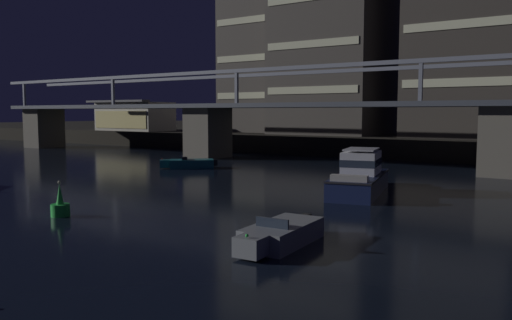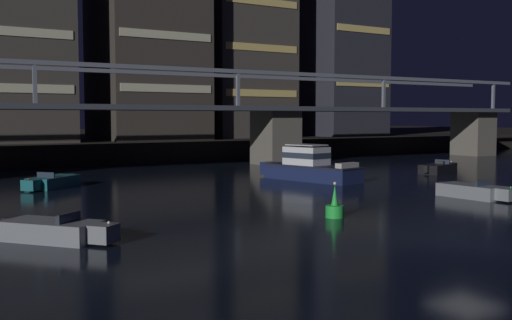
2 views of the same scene
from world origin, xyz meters
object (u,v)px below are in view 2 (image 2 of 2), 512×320
speedboat_near_right (439,168)px  speedboat_mid_right (474,191)px  speedboat_mid_left (56,231)px  cabin_cruiser_near_left (309,167)px  tower_central (146,15)px  tower_east_tall (245,28)px  speedboat_near_center (52,182)px  tower_east_low (334,8)px  river_bridge (134,124)px  channel_buoy (335,208)px

speedboat_near_right → speedboat_mid_right: (-11.01, -12.75, 0.00)m
speedboat_near_right → speedboat_mid_left: bearing=-160.3°
cabin_cruiser_near_left → speedboat_near_right: bearing=-4.3°
tower_central → tower_east_tall: tower_central is taller
speedboat_near_center → cabin_cruiser_near_left: bearing=-14.8°
speedboat_mid_right → speedboat_mid_left: bearing=-179.8°
tower_east_low → speedboat_mid_right: bearing=-119.3°
speedboat_near_center → tower_central: bearing=57.7°
tower_central → river_bridge: bearing=-114.3°
speedboat_mid_right → speedboat_near_center: bearing=138.2°
speedboat_near_center → speedboat_mid_right: same height
tower_east_low → speedboat_mid_left: size_ratio=8.25×
river_bridge → channel_buoy: bearing=-91.0°
cabin_cruiser_near_left → speedboat_mid_left: 26.36m
speedboat_near_right → speedboat_mid_right: size_ratio=0.99×
speedboat_mid_left → channel_buoy: (13.03, -1.22, 0.06)m
tower_east_low → cabin_cruiser_near_left: tower_east_low is taller
tower_east_tall → speedboat_mid_right: size_ratio=5.69×
tower_east_tall → channel_buoy: (-22.89, -48.37, -16.41)m
speedboat_near_center → channel_buoy: bearing=-65.6°
tower_central → speedboat_mid_left: size_ratio=6.68×
channel_buoy → speedboat_near_center: bearing=114.4°
cabin_cruiser_near_left → river_bridge: bearing=121.3°
cabin_cruiser_near_left → speedboat_mid_right: (2.37, -13.76, -0.64)m
river_bridge → speedboat_mid_left: 31.74m
tower_east_tall → speedboat_near_center: 45.84m
speedboat_mid_left → speedboat_mid_right: same height
tower_east_low → speedboat_mid_left: (-51.54, -47.80, -20.59)m
tower_east_tall → channel_buoy: 55.98m
speedboat_mid_right → speedboat_near_right: bearing=49.2°
speedboat_mid_left → channel_buoy: bearing=-5.3°
speedboat_mid_left → speedboat_mid_right: 24.79m
tower_central → channel_buoy: size_ratio=17.44×
tower_central → speedboat_near_center: tower_central is taller
tower_central → speedboat_mid_right: size_ratio=5.88×
tower_east_tall → speedboat_mid_left: (-35.92, -47.16, -16.48)m
channel_buoy → tower_east_tall: bearing=64.7°
tower_east_low → cabin_cruiser_near_left: size_ratio=4.05×
speedboat_mid_left → channel_buoy: 13.09m
tower_east_tall → speedboat_near_center: tower_east_tall is taller
tower_east_tall → cabin_cruiser_near_left: size_ratio=3.17×
tower_east_tall → speedboat_mid_right: bearing=-103.3°
speedboat_near_center → speedboat_mid_left: size_ratio=0.98×
speedboat_mid_left → cabin_cruiser_near_left: bearing=31.7°
speedboat_mid_right → channel_buoy: bearing=-173.7°
speedboat_near_right → channel_buoy: 26.76m
speedboat_mid_right → channel_buoy: channel_buoy is taller
river_bridge → cabin_cruiser_near_left: size_ratio=10.41×
tower_east_tall → speedboat_near_right: 38.08m
speedboat_near_center → channel_buoy: 21.88m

